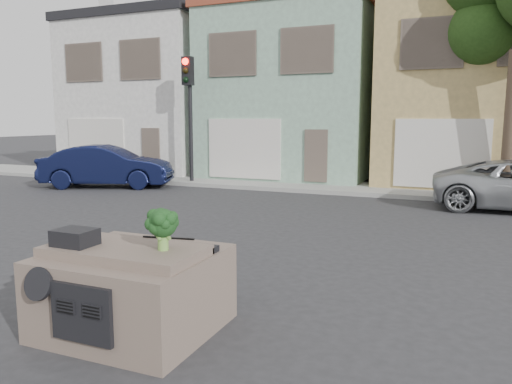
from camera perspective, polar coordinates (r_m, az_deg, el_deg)
The scene contains 11 objects.
ground_plane at distance 9.18m, azimuth -2.31°, elevation -8.41°, with size 120.00×120.00×0.00m, color #303033.
sidewalk at distance 19.00m, azimuth 11.29°, elevation 0.42°, with size 40.00×3.00×0.15m, color gray.
townhouse_white at distance 26.88m, azimuth -10.60°, elevation 10.63°, with size 7.20×8.20×7.55m, color silver.
townhouse_mint at distance 23.61m, azimuth 5.08°, elevation 11.07°, with size 7.20×8.20×7.55m, color #86AB93.
townhouse_tan at distance 22.47m, azimuth 23.92°, elevation 10.54°, with size 7.20×8.20×7.55m, color tan.
navy_sedan at distance 20.37m, azimuth -16.59°, elevation 0.55°, with size 1.73×4.95×1.63m, color #0F1436.
traffic_signal at distance 20.23m, azimuth -7.62°, elevation 8.02°, with size 0.40×0.40×5.10m, color black.
car_dashboard at distance 6.55m, azimuth -13.78°, elevation -10.48°, with size 2.00×1.80×1.12m, color #6C5B4F.
instrument_hump at distance 6.47m, azimuth -19.98°, elevation -4.89°, with size 0.48×0.38×0.20m, color black.
wiper_arm at distance 6.53m, azimuth -9.98°, elevation -5.19°, with size 0.70×0.03×0.02m, color black.
broccoli at distance 5.94m, azimuth -10.62°, elevation -4.18°, with size 0.41×0.41×0.50m, color #143313.
Camera 1 is at (3.75, -7.94, 2.65)m, focal length 35.00 mm.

